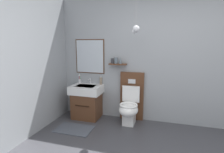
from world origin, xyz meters
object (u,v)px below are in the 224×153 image
object	(u,v)px
toilet	(130,104)
toothbrush_cup	(80,80)
soap_dispenser	(101,81)
vanity_sink_left	(87,101)

from	to	relation	value
toilet	toothbrush_cup	size ratio (longest dim) A/B	4.90
soap_dispenser	toothbrush_cup	bearing A→B (deg)	-178.84
vanity_sink_left	toilet	size ratio (longest dim) A/B	0.70
toothbrush_cup	vanity_sink_left	bearing A→B (deg)	-35.52
toilet	toothbrush_cup	distance (m)	1.25
vanity_sink_left	soap_dispenser	distance (m)	0.52
vanity_sink_left	toothbrush_cup	world-z (taller)	toothbrush_cup
toothbrush_cup	soap_dispenser	bearing A→B (deg)	1.16
toothbrush_cup	soap_dispenser	size ratio (longest dim) A/B	1.08
vanity_sink_left	soap_dispenser	bearing A→B (deg)	35.99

